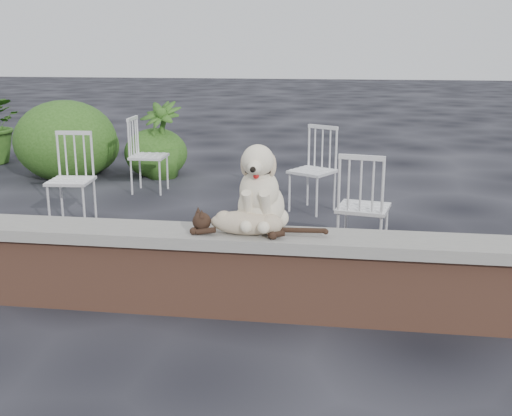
# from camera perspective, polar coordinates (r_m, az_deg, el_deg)

# --- Properties ---
(ground) EXTENTS (60.00, 60.00, 0.00)m
(ground) POSITION_cam_1_polar(r_m,az_deg,el_deg) (4.63, -12.92, -8.57)
(ground) COLOR black
(ground) RESTS_ON ground
(brick_wall) EXTENTS (6.00, 0.30, 0.50)m
(brick_wall) POSITION_cam_1_polar(r_m,az_deg,el_deg) (4.54, -13.10, -5.66)
(brick_wall) COLOR brown
(brick_wall) RESTS_ON ground
(capstone) EXTENTS (6.20, 0.40, 0.08)m
(capstone) POSITION_cam_1_polar(r_m,az_deg,el_deg) (4.45, -13.32, -2.16)
(capstone) COLOR slate
(capstone) RESTS_ON brick_wall
(dog) EXTENTS (0.42, 0.55, 0.61)m
(dog) POSITION_cam_1_polar(r_m,az_deg,el_deg) (4.19, 0.49, 2.12)
(dog) COLOR beige
(dog) RESTS_ON capstone
(cat) EXTENTS (1.08, 0.30, 0.18)m
(cat) POSITION_cam_1_polar(r_m,az_deg,el_deg) (4.11, -0.91, -1.24)
(cat) COLOR tan
(cat) RESTS_ON capstone
(chair_d) EXTENTS (0.77, 0.77, 0.94)m
(chair_d) POSITION_cam_1_polar(r_m,az_deg,el_deg) (6.87, 5.22, 3.53)
(chair_d) COLOR white
(chair_d) RESTS_ON ground
(chair_e) EXTENTS (0.58, 0.58, 0.94)m
(chair_e) POSITION_cam_1_polar(r_m,az_deg,el_deg) (7.87, -9.82, 4.82)
(chair_e) COLOR white
(chair_e) RESTS_ON ground
(chair_a) EXTENTS (0.61, 0.61, 0.94)m
(chair_a) POSITION_cam_1_polar(r_m,az_deg,el_deg) (6.63, -16.67, 2.55)
(chair_a) COLOR white
(chair_a) RESTS_ON ground
(chair_c) EXTENTS (0.65, 0.65, 0.94)m
(chair_c) POSITION_cam_1_polar(r_m,az_deg,el_deg) (5.38, 9.85, 0.21)
(chair_c) COLOR white
(chair_c) RESTS_ON ground
(potted_plant_b) EXTENTS (0.72, 0.72, 1.05)m
(potted_plant_b) POSITION_cam_1_polar(r_m,az_deg,el_deg) (8.72, -8.71, 6.19)
(potted_plant_b) COLOR #224915
(potted_plant_b) RESTS_ON ground
(shrubbery) EXTENTS (2.36, 1.52, 1.13)m
(shrubbery) POSITION_cam_1_polar(r_m,az_deg,el_deg) (9.11, -15.60, 5.68)
(shrubbery) COLOR #224915
(shrubbery) RESTS_ON ground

